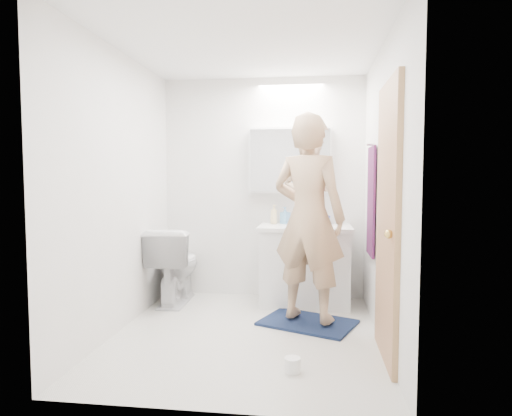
% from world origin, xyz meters
% --- Properties ---
extents(floor, '(2.50, 2.50, 0.00)m').
position_xyz_m(floor, '(0.00, 0.00, 0.00)').
color(floor, silver).
rests_on(floor, ground).
extents(ceiling, '(2.50, 2.50, 0.00)m').
position_xyz_m(ceiling, '(0.00, 0.00, 2.40)').
color(ceiling, white).
rests_on(ceiling, floor).
extents(wall_back, '(2.50, 0.00, 2.50)m').
position_xyz_m(wall_back, '(0.00, 1.25, 1.20)').
color(wall_back, white).
rests_on(wall_back, floor).
extents(wall_front, '(2.50, 0.00, 2.50)m').
position_xyz_m(wall_front, '(0.00, -1.25, 1.20)').
color(wall_front, white).
rests_on(wall_front, floor).
extents(wall_left, '(0.00, 2.50, 2.50)m').
position_xyz_m(wall_left, '(-1.10, 0.00, 1.20)').
color(wall_left, white).
rests_on(wall_left, floor).
extents(wall_right, '(0.00, 2.50, 2.50)m').
position_xyz_m(wall_right, '(1.10, 0.00, 1.20)').
color(wall_right, white).
rests_on(wall_right, floor).
extents(vanity_cabinet, '(0.90, 0.55, 0.78)m').
position_xyz_m(vanity_cabinet, '(0.47, 0.96, 0.39)').
color(vanity_cabinet, white).
rests_on(vanity_cabinet, floor).
extents(countertop, '(0.95, 0.58, 0.04)m').
position_xyz_m(countertop, '(0.47, 0.96, 0.80)').
color(countertop, white).
rests_on(countertop, vanity_cabinet).
extents(sink_basin, '(0.36, 0.36, 0.03)m').
position_xyz_m(sink_basin, '(0.47, 0.99, 0.84)').
color(sink_basin, white).
rests_on(sink_basin, countertop).
extents(faucet, '(0.02, 0.02, 0.16)m').
position_xyz_m(faucet, '(0.47, 1.19, 0.90)').
color(faucet, silver).
rests_on(faucet, countertop).
extents(medicine_cabinet, '(0.88, 0.14, 0.70)m').
position_xyz_m(medicine_cabinet, '(0.30, 1.18, 1.50)').
color(medicine_cabinet, white).
rests_on(medicine_cabinet, wall_back).
extents(mirror_panel, '(0.84, 0.01, 0.66)m').
position_xyz_m(mirror_panel, '(0.30, 1.10, 1.50)').
color(mirror_panel, silver).
rests_on(mirror_panel, medicine_cabinet).
extents(toilet, '(0.47, 0.80, 0.80)m').
position_xyz_m(toilet, '(-0.89, 0.85, 0.40)').
color(toilet, white).
rests_on(toilet, floor).
extents(bath_rug, '(0.95, 0.81, 0.02)m').
position_xyz_m(bath_rug, '(0.51, 0.33, 0.01)').
color(bath_rug, '#13213D').
rests_on(bath_rug, floor).
extents(person, '(0.78, 0.66, 1.83)m').
position_xyz_m(person, '(0.51, 0.33, 0.96)').
color(person, tan).
rests_on(person, bath_rug).
extents(door, '(0.04, 0.80, 2.00)m').
position_xyz_m(door, '(1.08, -0.35, 1.00)').
color(door, tan).
rests_on(door, wall_right).
extents(door_knob, '(0.06, 0.06, 0.06)m').
position_xyz_m(door_knob, '(1.04, -0.65, 0.95)').
color(door_knob, gold).
rests_on(door_knob, door).
extents(towel, '(0.02, 0.42, 1.00)m').
position_xyz_m(towel, '(1.08, 0.55, 1.10)').
color(towel, '#101834').
rests_on(towel, wall_right).
extents(towel_hook, '(0.07, 0.02, 0.02)m').
position_xyz_m(towel_hook, '(1.07, 0.55, 1.62)').
color(towel_hook, silver).
rests_on(towel_hook, wall_right).
extents(soap_bottle_a, '(0.11, 0.11, 0.21)m').
position_xyz_m(soap_bottle_a, '(0.13, 1.11, 0.92)').
color(soap_bottle_a, beige).
rests_on(soap_bottle_a, countertop).
extents(soap_bottle_b, '(0.12, 0.12, 0.18)m').
position_xyz_m(soap_bottle_b, '(0.25, 1.15, 0.91)').
color(soap_bottle_b, '#61A0D1').
rests_on(soap_bottle_b, countertop).
extents(toothbrush_cup, '(0.13, 0.13, 0.09)m').
position_xyz_m(toothbrush_cup, '(0.68, 1.12, 0.87)').
color(toothbrush_cup, '#3C51B4').
rests_on(toothbrush_cup, countertop).
extents(toilet_paper_roll, '(0.11, 0.11, 0.10)m').
position_xyz_m(toilet_paper_roll, '(0.42, -0.68, 0.05)').
color(toilet_paper_roll, white).
rests_on(toilet_paper_roll, floor).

